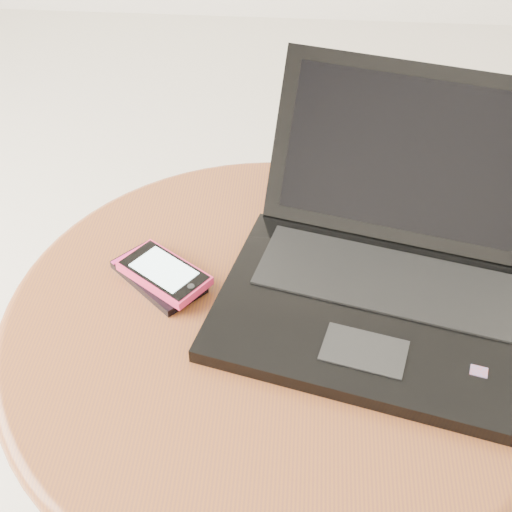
{
  "coord_description": "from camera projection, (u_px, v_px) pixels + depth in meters",
  "views": [
    {
      "loc": [
        -0.04,
        -0.53,
        1.1
      ],
      "look_at": [
        -0.08,
        0.05,
        0.57
      ],
      "focal_mm": 49.44,
      "sensor_mm": 36.0,
      "label": 1
    }
  ],
  "objects": [
    {
      "name": "phone_black",
      "position": [
        158.0,
        276.0,
        0.85
      ],
      "size": [
        0.13,
        0.12,
        0.01
      ],
      "color": "black",
      "rests_on": "table"
    },
    {
      "name": "laptop",
      "position": [
        386.0,
        266.0,
        0.81
      ],
      "size": [
        0.42,
        0.42,
        0.21
      ],
      "color": "black",
      "rests_on": "table"
    },
    {
      "name": "table",
      "position": [
        274.0,
        376.0,
        0.88
      ],
      "size": [
        0.64,
        0.64,
        0.51
      ],
      "color": "#4C2212",
      "rests_on": "ground"
    },
    {
      "name": "phone_pink",
      "position": [
        164.0,
        273.0,
        0.84
      ],
      "size": [
        0.12,
        0.11,
        0.01
      ],
      "color": "#DE2859",
      "rests_on": "phone_black"
    }
  ]
}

